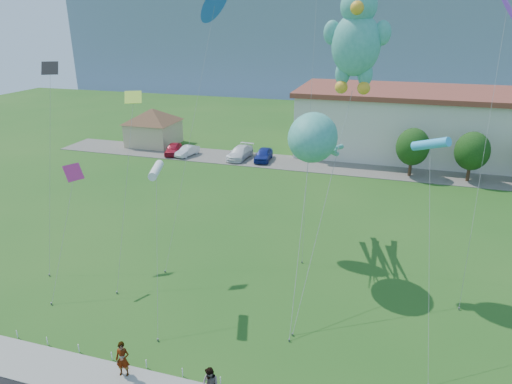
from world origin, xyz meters
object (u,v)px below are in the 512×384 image
pedestrian_left (123,359)px  teddy_bear_kite (357,36)px  parked_car_white (240,153)px  parked_car_silver (187,151)px  parked_car_blue (264,155)px  pavilion (153,123)px  octopus_kite (315,143)px  parked_car_red (173,149)px

pedestrian_left → teddy_bear_kite: teddy_bear_kite is taller
parked_car_white → pedestrian_left: bearing=-75.7°
parked_car_silver → parked_car_blue: (9.92, 0.84, 0.13)m
pavilion → teddy_bear_kite: 40.98m
pavilion → parked_car_blue: pavilion is taller
parked_car_blue → parked_car_silver: bearing=-179.2°
parked_car_blue → octopus_kite: bearing=-70.1°
parked_car_silver → teddy_bear_kite: teddy_bear_kite is taller
teddy_bear_kite → pedestrian_left: bearing=-122.1°
pedestrian_left → teddy_bear_kite: (8.78, 14.03, 14.48)m
parked_car_white → parked_car_blue: 3.06m
parked_car_silver → parked_car_red: bearing=-172.6°
teddy_bear_kite → parked_car_silver: bearing=135.1°
parked_car_white → teddy_bear_kite: (15.34, -22.98, 14.71)m
pavilion → teddy_bear_kite: bearing=-41.9°
pedestrian_left → parked_car_blue: size_ratio=0.43×
pavilion → pedestrian_left: 44.98m
parked_car_red → parked_car_white: bearing=-8.5°
parked_car_white → teddy_bear_kite: bearing=-52.1°
parked_car_silver → parked_car_blue: 9.95m
pedestrian_left → octopus_kite: octopus_kite is taller
parked_car_silver → parked_car_blue: size_ratio=0.85×
parked_car_red → octopus_kite: (22.03, -22.07, 7.99)m
parked_car_silver → parked_car_blue: parked_car_blue is taller
pavilion → parked_car_white: (13.70, -3.10, -2.21)m
pavilion → pedestrian_left: pavilion is taller
parked_car_red → parked_car_white: (8.90, 0.65, 0.05)m
pedestrian_left → parked_car_red: (-15.45, 36.35, -0.28)m
parked_car_red → parked_car_blue: bearing=-9.5°
parked_car_white → teddy_bear_kite: size_ratio=0.28×
parked_car_blue → teddy_bear_kite: bearing=-65.9°
parked_car_red → teddy_bear_kite: bearing=-55.3°
parked_car_red → octopus_kite: octopus_kite is taller
pavilion → teddy_bear_kite: size_ratio=0.50×
parked_car_silver → parked_car_white: parked_car_white is taller
parked_car_blue → octopus_kite: size_ratio=0.30×
parked_car_red → parked_car_blue: parked_car_blue is taller
parked_car_red → parked_car_silver: 2.05m
pavilion → octopus_kite: size_ratio=0.62×
parked_car_blue → teddy_bear_kite: 29.93m
parked_car_silver → octopus_kite: (19.98, -21.90, 8.07)m
pedestrian_left → parked_car_red: size_ratio=0.46×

